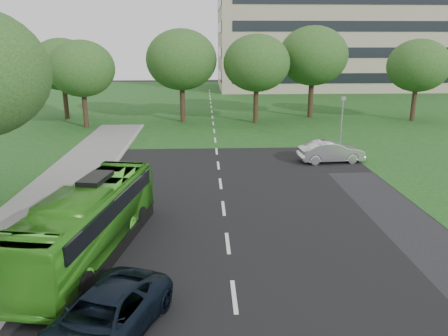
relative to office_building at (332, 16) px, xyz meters
name	(u,v)px	position (x,y,z in m)	size (l,w,h in m)	color
ground	(225,224)	(-21.96, -61.96, -12.50)	(160.00, 160.00, 0.00)	black
street_surfaces	(210,129)	(-22.34, -39.21, -12.47)	(120.00, 120.00, 0.15)	black
office_building	(332,16)	(0.00, 0.00, 0.00)	(40.10, 20.10, 25.00)	tan
tree_park_a	(82,69)	(-34.52, -37.49, -6.82)	(6.30, 6.30, 8.37)	black
tree_park_b	(181,60)	(-25.13, -34.79, -6.11)	(7.22, 7.22, 9.47)	black
tree_park_c	(257,63)	(-17.53, -35.67, -6.43)	(6.74, 6.74, 8.95)	black
tree_park_d	(313,56)	(-11.05, -32.51, -5.83)	(7.45, 7.45, 9.86)	black
tree_park_e	(418,66)	(-0.62, -35.20, -6.74)	(6.36, 6.36, 8.48)	black
tree_park_f	(62,65)	(-37.89, -32.44, -6.67)	(6.42, 6.42, 8.57)	black
bus	(88,222)	(-27.46, -64.64, -11.12)	(2.31, 9.88, 2.75)	#3A9420
sedan	(331,152)	(-14.03, -51.35, -11.75)	(1.59, 4.56, 1.50)	silver
suv	(103,319)	(-25.78, -69.96, -11.80)	(2.31, 5.00, 1.39)	black
camera_pole	(342,115)	(-11.96, -46.76, -9.91)	(0.42, 0.39, 4.01)	gray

